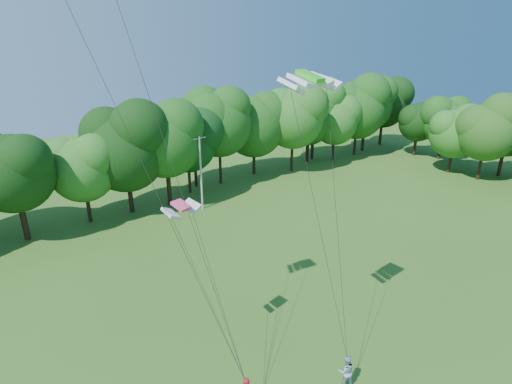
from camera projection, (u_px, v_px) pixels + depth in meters
utility_pole at (201, 173)px, 43.58m from camera, size 1.65×0.34×8.29m
kite_flyer_right at (346, 371)px, 21.45m from camera, size 1.16×1.10×1.89m
kite_green at (310, 76)px, 18.33m from camera, size 3.21×1.66×0.56m
kite_pink at (181, 205)px, 19.77m from camera, size 2.07×1.30×0.35m
tree_back_center at (187, 137)px, 47.58m from camera, size 7.69×7.69×11.19m
tree_back_east at (314, 110)px, 61.86m from camera, size 8.71×8.71×12.67m
tree_flank_east at (488, 126)px, 52.17m from camera, size 8.17×8.17×11.88m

